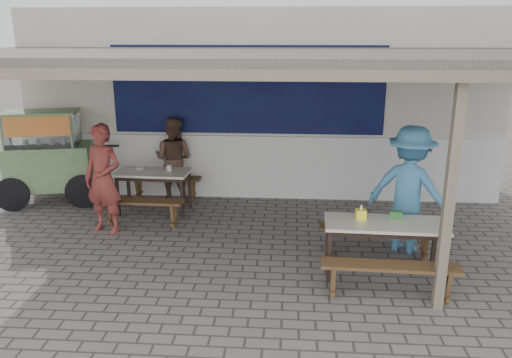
{
  "coord_description": "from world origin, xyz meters",
  "views": [
    {
      "loc": [
        0.62,
        -6.18,
        3.06
      ],
      "look_at": [
        0.11,
        0.9,
        0.97
      ],
      "focal_mm": 35.0,
      "sensor_mm": 36.0,
      "label": 1
    }
  ],
  "objects_px": {
    "tissue_box": "(361,214)",
    "donation_box": "(396,215)",
    "condiment_jar": "(169,168)",
    "patron_right_table": "(409,190)",
    "bench_left_street": "(142,207)",
    "condiment_bowl": "(140,168)",
    "table_left": "(153,176)",
    "bench_right_wall": "(377,234)",
    "patron_street_side": "(103,179)",
    "bench_left_wall": "(165,183)",
    "vendor_cart": "(48,154)",
    "table_right": "(385,228)",
    "bench_right_street": "(390,273)",
    "patron_wall_side": "(174,159)"
  },
  "relations": [
    {
      "from": "bench_right_wall",
      "to": "donation_box",
      "type": "bearing_deg",
      "value": -71.06
    },
    {
      "from": "bench_right_street",
      "to": "bench_right_wall",
      "type": "bearing_deg",
      "value": 90.0
    },
    {
      "from": "bench_left_wall",
      "to": "bench_right_wall",
      "type": "distance_m",
      "value": 4.25
    },
    {
      "from": "bench_right_wall",
      "to": "condiment_jar",
      "type": "distance_m",
      "value": 3.76
    },
    {
      "from": "vendor_cart",
      "to": "patron_street_side",
      "type": "distance_m",
      "value": 2.0
    },
    {
      "from": "bench_left_wall",
      "to": "vendor_cart",
      "type": "distance_m",
      "value": 2.18
    },
    {
      "from": "donation_box",
      "to": "condiment_jar",
      "type": "height_order",
      "value": "donation_box"
    },
    {
      "from": "vendor_cart",
      "to": "patron_wall_side",
      "type": "xyz_separation_m",
      "value": [
        2.25,
        0.37,
        -0.15
      ]
    },
    {
      "from": "table_right",
      "to": "patron_street_side",
      "type": "distance_m",
      "value": 4.32
    },
    {
      "from": "donation_box",
      "to": "condiment_jar",
      "type": "bearing_deg",
      "value": 148.88
    },
    {
      "from": "bench_right_street",
      "to": "patron_street_side",
      "type": "height_order",
      "value": "patron_street_side"
    },
    {
      "from": "bench_left_street",
      "to": "patron_right_table",
      "type": "height_order",
      "value": "patron_right_table"
    },
    {
      "from": "bench_right_street",
      "to": "table_right",
      "type": "bearing_deg",
      "value": 90.0
    },
    {
      "from": "bench_left_street",
      "to": "condiment_jar",
      "type": "relative_size",
      "value": 13.88
    },
    {
      "from": "patron_street_side",
      "to": "table_right",
      "type": "bearing_deg",
      "value": -1.44
    },
    {
      "from": "bench_left_wall",
      "to": "patron_street_side",
      "type": "bearing_deg",
      "value": -107.16
    },
    {
      "from": "table_left",
      "to": "bench_left_street",
      "type": "distance_m",
      "value": 0.76
    },
    {
      "from": "table_left",
      "to": "condiment_jar",
      "type": "relative_size",
      "value": 12.99
    },
    {
      "from": "bench_left_wall",
      "to": "table_right",
      "type": "relative_size",
      "value": 0.88
    },
    {
      "from": "patron_wall_side",
      "to": "patron_right_table",
      "type": "bearing_deg",
      "value": 166.49
    },
    {
      "from": "bench_left_wall",
      "to": "bench_right_wall",
      "type": "height_order",
      "value": "same"
    },
    {
      "from": "bench_right_street",
      "to": "tissue_box",
      "type": "bearing_deg",
      "value": 113.7
    },
    {
      "from": "bench_left_street",
      "to": "table_right",
      "type": "distance_m",
      "value": 3.93
    },
    {
      "from": "table_right",
      "to": "tissue_box",
      "type": "height_order",
      "value": "tissue_box"
    },
    {
      "from": "table_right",
      "to": "bench_left_wall",
      "type": "bearing_deg",
      "value": 143.46
    },
    {
      "from": "bench_right_wall",
      "to": "patron_street_side",
      "type": "height_order",
      "value": "patron_street_side"
    },
    {
      "from": "condiment_jar",
      "to": "patron_wall_side",
      "type": "bearing_deg",
      "value": 96.56
    },
    {
      "from": "bench_right_street",
      "to": "patron_wall_side",
      "type": "xyz_separation_m",
      "value": [
        -3.38,
        3.51,
        0.44
      ]
    },
    {
      "from": "bench_right_wall",
      "to": "tissue_box",
      "type": "bearing_deg",
      "value": -120.74
    },
    {
      "from": "vendor_cart",
      "to": "patron_street_side",
      "type": "relative_size",
      "value": 1.17
    },
    {
      "from": "table_right",
      "to": "tissue_box",
      "type": "relative_size",
      "value": 12.14
    },
    {
      "from": "tissue_box",
      "to": "patron_wall_side",
      "type": "bearing_deg",
      "value": 137.78
    },
    {
      "from": "table_left",
      "to": "condiment_bowl",
      "type": "height_order",
      "value": "condiment_bowl"
    },
    {
      "from": "patron_street_side",
      "to": "tissue_box",
      "type": "bearing_deg",
      "value": -1.3
    },
    {
      "from": "table_left",
      "to": "patron_right_table",
      "type": "height_order",
      "value": "patron_right_table"
    },
    {
      "from": "table_right",
      "to": "bench_right_street",
      "type": "relative_size",
      "value": 0.95
    },
    {
      "from": "bench_left_street",
      "to": "bench_left_wall",
      "type": "xyz_separation_m",
      "value": [
        0.05,
        1.36,
        0.0
      ]
    },
    {
      "from": "bench_left_wall",
      "to": "tissue_box",
      "type": "height_order",
      "value": "tissue_box"
    },
    {
      "from": "patron_street_side",
      "to": "condiment_bowl",
      "type": "height_order",
      "value": "patron_street_side"
    },
    {
      "from": "table_left",
      "to": "bench_left_street",
      "type": "bearing_deg",
      "value": -90.0
    },
    {
      "from": "donation_box",
      "to": "patron_street_side",
      "type": "bearing_deg",
      "value": 165.4
    },
    {
      "from": "tissue_box",
      "to": "donation_box",
      "type": "bearing_deg",
      "value": 4.55
    },
    {
      "from": "condiment_jar",
      "to": "patron_right_table",
      "type": "bearing_deg",
      "value": -19.73
    },
    {
      "from": "patron_wall_side",
      "to": "patron_right_table",
      "type": "height_order",
      "value": "patron_right_table"
    },
    {
      "from": "bench_left_street",
      "to": "condiment_jar",
      "type": "bearing_deg",
      "value": 70.3
    },
    {
      "from": "condiment_jar",
      "to": "condiment_bowl",
      "type": "relative_size",
      "value": 0.49
    },
    {
      "from": "tissue_box",
      "to": "condiment_bowl",
      "type": "height_order",
      "value": "tissue_box"
    },
    {
      "from": "bench_right_street",
      "to": "bench_left_street",
      "type": "bearing_deg",
      "value": 151.96
    },
    {
      "from": "table_right",
      "to": "condiment_jar",
      "type": "distance_m",
      "value": 4.01
    },
    {
      "from": "bench_right_street",
      "to": "patron_wall_side",
      "type": "height_order",
      "value": "patron_wall_side"
    }
  ]
}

